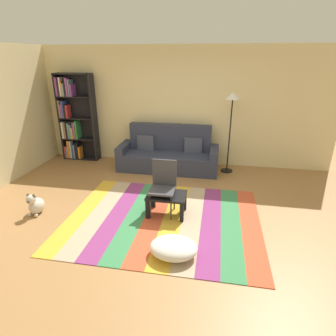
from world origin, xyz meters
TOP-DOWN VIEW (x-y plane):
  - ground_plane at (0.00, 0.00)m, footprint 14.00×14.00m
  - back_wall at (0.00, 2.55)m, footprint 6.80×0.10m
  - rug at (0.04, -0.16)m, footprint 3.07×2.45m
  - couch at (-0.26, 2.02)m, footprint 2.26×0.80m
  - bookshelf at (-2.68, 2.31)m, footprint 0.90×0.28m
  - coffee_table at (0.07, -0.00)m, footprint 0.63×0.45m
  - pouf at (0.35, -1.01)m, footprint 0.63×0.50m
  - dog at (-2.08, -0.36)m, footprint 0.22×0.35m
  - standing_lamp at (1.09, 2.08)m, footprint 0.32×0.32m
  - tv_remote at (0.03, -0.00)m, footprint 0.07×0.16m
  - folding_chair at (0.00, 0.09)m, footprint 0.40×0.40m

SIDE VIEW (x-z plane):
  - ground_plane at x=0.00m, z-range 0.00..0.00m
  - rug at x=0.04m, z-range 0.00..0.01m
  - pouf at x=0.35m, z-range 0.01..0.24m
  - dog at x=-2.08m, z-range -0.04..0.36m
  - coffee_table at x=0.07m, z-range 0.12..0.47m
  - couch at x=-0.26m, z-range -0.16..0.84m
  - tv_remote at x=0.03m, z-range 0.37..0.39m
  - folding_chair at x=0.00m, z-range 0.08..0.98m
  - bookshelf at x=-2.68m, z-range -0.06..2.03m
  - back_wall at x=0.00m, z-range 0.00..2.70m
  - standing_lamp at x=1.09m, z-range 0.59..2.35m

